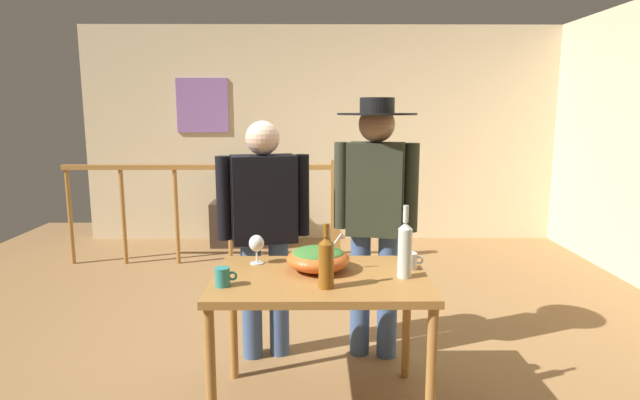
{
  "coord_description": "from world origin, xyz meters",
  "views": [
    {
      "loc": [
        -0.09,
        -3.49,
        1.61
      ],
      "look_at": [
        -0.06,
        -0.53,
        1.1
      ],
      "focal_mm": 29.45,
      "sensor_mm": 36.0,
      "label": 1
    }
  ],
  "objects_px": {
    "mug_white": "(410,261)",
    "mug_teal": "(223,277)",
    "salad_bowl": "(318,258)",
    "wine_bottle_amber": "(326,261)",
    "person_standing_left": "(264,221)",
    "person_standing_right": "(375,206)",
    "framed_picture": "(202,105)",
    "flat_screen_tv": "(249,183)",
    "serving_table": "(321,291)",
    "stair_railing": "(248,200)",
    "wine_glass": "(257,244)",
    "wine_bottle_clear": "(405,249)",
    "tv_console": "(250,223)"
  },
  "relations": [
    {
      "from": "mug_white",
      "to": "mug_teal",
      "type": "distance_m",
      "value": 1.01
    },
    {
      "from": "salad_bowl",
      "to": "wine_bottle_amber",
      "type": "bearing_deg",
      "value": -82.14
    },
    {
      "from": "person_standing_left",
      "to": "person_standing_right",
      "type": "bearing_deg",
      "value": 166.68
    },
    {
      "from": "wine_bottle_amber",
      "to": "person_standing_left",
      "type": "distance_m",
      "value": 0.91
    },
    {
      "from": "framed_picture",
      "to": "flat_screen_tv",
      "type": "relative_size",
      "value": 1.31
    },
    {
      "from": "serving_table",
      "to": "stair_railing",
      "type": "bearing_deg",
      "value": 104.97
    },
    {
      "from": "mug_white",
      "to": "wine_glass",
      "type": "bearing_deg",
      "value": 172.52
    },
    {
      "from": "person_standing_right",
      "to": "wine_bottle_amber",
      "type": "bearing_deg",
      "value": 81.61
    },
    {
      "from": "serving_table",
      "to": "wine_bottle_clear",
      "type": "relative_size",
      "value": 2.96
    },
    {
      "from": "framed_picture",
      "to": "person_standing_right",
      "type": "relative_size",
      "value": 0.39
    },
    {
      "from": "mug_white",
      "to": "mug_teal",
      "type": "height_order",
      "value": "mug_teal"
    },
    {
      "from": "wine_glass",
      "to": "flat_screen_tv",
      "type": "bearing_deg",
      "value": 98.0
    },
    {
      "from": "tv_console",
      "to": "serving_table",
      "type": "height_order",
      "value": "serving_table"
    },
    {
      "from": "framed_picture",
      "to": "wine_bottle_amber",
      "type": "height_order",
      "value": "framed_picture"
    },
    {
      "from": "flat_screen_tv",
      "to": "person_standing_left",
      "type": "distance_m",
      "value": 2.92
    },
    {
      "from": "wine_glass",
      "to": "person_standing_right",
      "type": "bearing_deg",
      "value": 30.17
    },
    {
      "from": "salad_bowl",
      "to": "mug_white",
      "type": "distance_m",
      "value": 0.5
    },
    {
      "from": "serving_table",
      "to": "person_standing_left",
      "type": "xyz_separation_m",
      "value": [
        -0.35,
        0.64,
        0.24
      ]
    },
    {
      "from": "wine_bottle_amber",
      "to": "person_standing_right",
      "type": "distance_m",
      "value": 0.9
    },
    {
      "from": "tv_console",
      "to": "person_standing_right",
      "type": "relative_size",
      "value": 0.53
    },
    {
      "from": "person_standing_right",
      "to": "person_standing_left",
      "type": "bearing_deg",
      "value": 13.32
    },
    {
      "from": "stair_railing",
      "to": "salad_bowl",
      "type": "relative_size",
      "value": 8.42
    },
    {
      "from": "framed_picture",
      "to": "salad_bowl",
      "type": "distance_m",
      "value": 4.08
    },
    {
      "from": "flat_screen_tv",
      "to": "person_standing_left",
      "type": "xyz_separation_m",
      "value": [
        0.47,
        -2.87,
        0.15
      ]
    },
    {
      "from": "person_standing_left",
      "to": "person_standing_right",
      "type": "distance_m",
      "value": 0.72
    },
    {
      "from": "stair_railing",
      "to": "mug_white",
      "type": "xyz_separation_m",
      "value": [
        1.23,
        -2.65,
        0.12
      ]
    },
    {
      "from": "stair_railing",
      "to": "salad_bowl",
      "type": "height_order",
      "value": "stair_railing"
    },
    {
      "from": "salad_bowl",
      "to": "person_standing_right",
      "type": "xyz_separation_m",
      "value": [
        0.37,
        0.55,
        0.18
      ]
    },
    {
      "from": "framed_picture",
      "to": "salad_bowl",
      "type": "bearing_deg",
      "value": -69.67
    },
    {
      "from": "framed_picture",
      "to": "mug_white",
      "type": "bearing_deg",
      "value": -63.09
    },
    {
      "from": "person_standing_right",
      "to": "framed_picture",
      "type": "bearing_deg",
      "value": -47.92
    },
    {
      "from": "serving_table",
      "to": "flat_screen_tv",
      "type": "bearing_deg",
      "value": 103.14
    },
    {
      "from": "stair_railing",
      "to": "framed_picture",
      "type": "bearing_deg",
      "value": 121.61
    },
    {
      "from": "framed_picture",
      "to": "person_standing_right",
      "type": "height_order",
      "value": "framed_picture"
    },
    {
      "from": "mug_teal",
      "to": "person_standing_left",
      "type": "height_order",
      "value": "person_standing_left"
    },
    {
      "from": "mug_white",
      "to": "person_standing_right",
      "type": "distance_m",
      "value": 0.58
    },
    {
      "from": "serving_table",
      "to": "person_standing_left",
      "type": "distance_m",
      "value": 0.77
    },
    {
      "from": "wine_bottle_clear",
      "to": "stair_railing",
      "type": "bearing_deg",
      "value": 112.79
    },
    {
      "from": "wine_glass",
      "to": "tv_console",
      "type": "bearing_deg",
      "value": 97.92
    },
    {
      "from": "wine_glass",
      "to": "serving_table",
      "type": "bearing_deg",
      "value": -32.02
    },
    {
      "from": "salad_bowl",
      "to": "wine_bottle_clear",
      "type": "bearing_deg",
      "value": -15.24
    },
    {
      "from": "salad_bowl",
      "to": "wine_glass",
      "type": "bearing_deg",
      "value": 159.09
    },
    {
      "from": "wine_glass",
      "to": "wine_bottle_amber",
      "type": "xyz_separation_m",
      "value": [
        0.38,
        -0.41,
        0.02
      ]
    },
    {
      "from": "tv_console",
      "to": "wine_glass",
      "type": "xyz_separation_m",
      "value": [
        0.46,
        -3.32,
        0.6
      ]
    },
    {
      "from": "salad_bowl",
      "to": "person_standing_left",
      "type": "distance_m",
      "value": 0.65
    },
    {
      "from": "wine_bottle_amber",
      "to": "mug_teal",
      "type": "bearing_deg",
      "value": 176.85
    },
    {
      "from": "flat_screen_tv",
      "to": "wine_bottle_clear",
      "type": "height_order",
      "value": "wine_bottle_clear"
    },
    {
      "from": "salad_bowl",
      "to": "wine_bottle_amber",
      "type": "distance_m",
      "value": 0.29
    },
    {
      "from": "stair_railing",
      "to": "tv_console",
      "type": "bearing_deg",
      "value": 96.0
    },
    {
      "from": "tv_console",
      "to": "mug_teal",
      "type": "bearing_deg",
      "value": -84.78
    }
  ]
}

